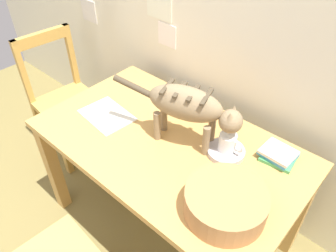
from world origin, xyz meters
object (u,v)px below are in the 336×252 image
at_px(coffee_mug, 228,143).
at_px(book_stack, 278,155).
at_px(cat, 190,107).
at_px(magazine, 107,115).
at_px(wicker_basket, 226,202).
at_px(dining_table, 168,153).
at_px(saucer_bowl, 226,151).
at_px(wooden_chair_far, 65,99).

relative_size(coffee_mug, book_stack, 0.74).
distance_m(cat, magazine, 0.54).
xyz_separation_m(coffee_mug, wicker_basket, (0.18, -0.29, -0.01)).
bearing_deg(magazine, wicker_basket, -0.23).
bearing_deg(book_stack, dining_table, -151.65).
relative_size(saucer_bowl, magazine, 0.63).
bearing_deg(wooden_chair_far, book_stack, 102.66).
xyz_separation_m(cat, book_stack, (0.40, 0.19, -0.20)).
height_order(coffee_mug, wicker_basket, coffee_mug).
bearing_deg(saucer_bowl, magazine, -163.80).
bearing_deg(book_stack, cat, -153.97).
distance_m(cat, coffee_mug, 0.25).
bearing_deg(coffee_mug, wooden_chair_far, -177.17).
relative_size(dining_table, saucer_bowl, 7.54).
bearing_deg(saucer_bowl, coffee_mug, -0.00).
bearing_deg(wicker_basket, magazine, 173.80).
bearing_deg(wicker_basket, cat, 148.91).
distance_m(magazine, book_stack, 0.93).
distance_m(magazine, wooden_chair_far, 0.75).
height_order(coffee_mug, wooden_chair_far, wooden_chair_far).
relative_size(dining_table, cat, 2.17).
xyz_separation_m(dining_table, cat, (0.08, 0.06, 0.31)).
height_order(coffee_mug, magazine, coffee_mug).
height_order(saucer_bowl, book_stack, book_stack).
xyz_separation_m(dining_table, saucer_bowl, (0.27, 0.12, 0.10)).
distance_m(dining_table, cat, 0.33).
height_order(dining_table, saucer_bowl, saucer_bowl).
xyz_separation_m(dining_table, coffee_mug, (0.27, 0.12, 0.16)).
bearing_deg(coffee_mug, cat, -163.42).
xyz_separation_m(coffee_mug, wooden_chair_far, (-1.35, -0.07, -0.35)).
xyz_separation_m(dining_table, wooden_chair_far, (-1.08, 0.05, -0.19)).
relative_size(wicker_basket, wooden_chair_far, 0.36).
distance_m(coffee_mug, wicker_basket, 0.34).
bearing_deg(dining_table, book_stack, 28.35).
bearing_deg(magazine, cat, 21.89).
distance_m(dining_table, book_stack, 0.55).
xyz_separation_m(magazine, book_stack, (0.87, 0.33, 0.02)).
bearing_deg(saucer_bowl, cat, -163.11).
bearing_deg(magazine, coffee_mug, 22.08).
bearing_deg(wooden_chair_far, saucer_bowl, 98.07).
bearing_deg(book_stack, wicker_basket, -92.64).
height_order(cat, wooden_chair_far, cat).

